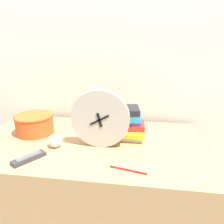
% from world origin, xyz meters
% --- Properties ---
extents(wall_back, '(6.00, 0.04, 2.40)m').
position_xyz_m(wall_back, '(0.00, 0.75, 1.20)').
color(wall_back, silver).
rests_on(wall_back, ground_plane).
extents(desk, '(1.21, 0.68, 0.71)m').
position_xyz_m(desk, '(0.00, 0.34, 0.35)').
color(desk, tan).
rests_on(desk, ground_plane).
extents(desk_clock, '(0.29, 0.04, 0.29)m').
position_xyz_m(desk_clock, '(0.07, 0.30, 0.85)').
color(desk_clock, '#B7B2A8').
rests_on(desk_clock, desk).
extents(book_stack, '(0.25, 0.19, 0.17)m').
position_xyz_m(book_stack, '(0.17, 0.44, 0.79)').
color(book_stack, white).
rests_on(book_stack, desk).
extents(basket, '(0.22, 0.22, 0.11)m').
position_xyz_m(basket, '(-0.34, 0.40, 0.77)').
color(basket, '#E05623').
rests_on(basket, desk).
extents(tv_remote, '(0.12, 0.15, 0.02)m').
position_xyz_m(tv_remote, '(-0.22, 0.11, 0.72)').
color(tv_remote, '#333338').
rests_on(tv_remote, desk).
extents(crumpled_paper_ball, '(0.07, 0.07, 0.07)m').
position_xyz_m(crumpled_paper_ball, '(-0.15, 0.25, 0.74)').
color(crumpled_paper_ball, white).
rests_on(crumpled_paper_ball, desk).
extents(pen, '(0.16, 0.04, 0.01)m').
position_xyz_m(pen, '(0.23, 0.09, 0.71)').
color(pen, '#B21E1E').
rests_on(pen, desk).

